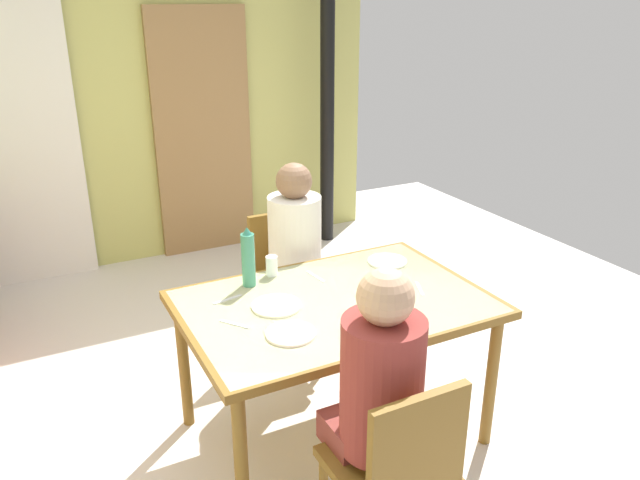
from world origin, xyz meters
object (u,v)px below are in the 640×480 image
dining_table (335,314)px  person_near_diner (380,381)px  chair_near_diner (398,468)px  chair_far_diner (287,276)px  water_bottle_green_near (248,258)px  person_far_diner (296,240)px

dining_table → person_near_diner: 0.73m
chair_near_diner → chair_far_diner: 1.69m
chair_near_diner → water_bottle_green_near: size_ratio=2.89×
chair_far_diner → water_bottle_green_near: bearing=49.5°
person_near_diner → person_far_diner: size_ratio=1.00×
chair_far_diner → water_bottle_green_near: water_bottle_green_near is taller
chair_near_diner → chair_far_diner: size_ratio=1.00×
chair_near_diner → chair_far_diner: same height
dining_table → person_near_diner: bearing=-105.7°
dining_table → person_far_diner: (0.13, 0.69, 0.11)m
water_bottle_green_near → person_far_diner: bearing=40.2°
person_far_diner → water_bottle_green_near: size_ratio=2.56×
person_far_diner → chair_far_diner: bearing=-90.0°
chair_near_diner → person_far_diner: 1.58m
chair_near_diner → water_bottle_green_near: (-0.10, 1.17, 0.39)m
chair_far_diner → person_near_diner: person_near_diner is taller
chair_far_diner → person_near_diner: bearing=78.1°
chair_near_diner → person_far_diner: bearing=78.1°
chair_far_diner → water_bottle_green_near: size_ratio=2.89×
chair_far_diner → person_near_diner: 1.58m
dining_table → chair_near_diner: chair_near_diner is taller
dining_table → person_near_diner: size_ratio=1.82×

